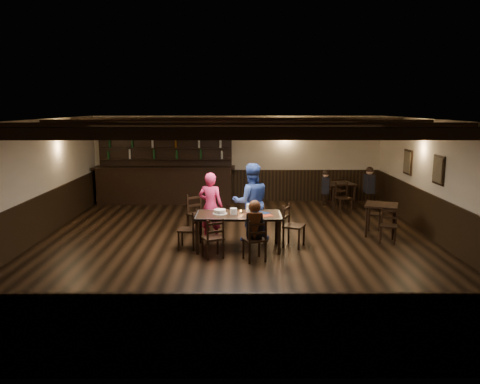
{
  "coord_description": "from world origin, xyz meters",
  "views": [
    {
      "loc": [
        0.04,
        -9.74,
        2.98
      ],
      "look_at": [
        0.07,
        0.2,
        1.16
      ],
      "focal_mm": 35.0,
      "sensor_mm": 36.0,
      "label": 1
    }
  ],
  "objects_px": {
    "dining_table": "(238,217)",
    "woman_pink": "(211,206)",
    "bar_counter": "(165,180)",
    "chair_near_right": "(256,237)",
    "chair_near_left": "(214,235)",
    "cake": "(220,212)",
    "man_blue": "(251,202)"
  },
  "relations": [
    {
      "from": "dining_table",
      "to": "woman_pink",
      "type": "bearing_deg",
      "value": 130.56
    },
    {
      "from": "dining_table",
      "to": "woman_pink",
      "type": "height_order",
      "value": "woman_pink"
    },
    {
      "from": "woman_pink",
      "to": "bar_counter",
      "type": "height_order",
      "value": "bar_counter"
    },
    {
      "from": "dining_table",
      "to": "chair_near_right",
      "type": "distance_m",
      "value": 0.93
    },
    {
      "from": "chair_near_left",
      "to": "cake",
      "type": "bearing_deg",
      "value": 82.55
    },
    {
      "from": "chair_near_left",
      "to": "chair_near_right",
      "type": "xyz_separation_m",
      "value": [
        0.82,
        -0.18,
        0.02
      ]
    },
    {
      "from": "bar_counter",
      "to": "dining_table",
      "type": "bearing_deg",
      "value": -64.85
    },
    {
      "from": "cake",
      "to": "man_blue",
      "type": "bearing_deg",
      "value": 41.81
    },
    {
      "from": "chair_near_left",
      "to": "woman_pink",
      "type": "relative_size",
      "value": 0.53
    },
    {
      "from": "chair_near_left",
      "to": "woman_pink",
      "type": "xyz_separation_m",
      "value": [
        -0.15,
        1.4,
        0.29
      ]
    },
    {
      "from": "chair_near_right",
      "to": "man_blue",
      "type": "height_order",
      "value": "man_blue"
    },
    {
      "from": "chair_near_right",
      "to": "bar_counter",
      "type": "bearing_deg",
      "value": 114.69
    },
    {
      "from": "chair_near_right",
      "to": "man_blue",
      "type": "distance_m",
      "value": 1.53
    },
    {
      "from": "dining_table",
      "to": "chair_near_left",
      "type": "bearing_deg",
      "value": -126.07
    },
    {
      "from": "chair_near_right",
      "to": "woman_pink",
      "type": "relative_size",
      "value": 0.55
    },
    {
      "from": "man_blue",
      "to": "chair_near_left",
      "type": "bearing_deg",
      "value": 51.18
    },
    {
      "from": "dining_table",
      "to": "man_blue",
      "type": "relative_size",
      "value": 1.02
    },
    {
      "from": "woman_pink",
      "to": "cake",
      "type": "height_order",
      "value": "woman_pink"
    },
    {
      "from": "woman_pink",
      "to": "bar_counter",
      "type": "distance_m",
      "value": 4.46
    },
    {
      "from": "woman_pink",
      "to": "dining_table",
      "type": "bearing_deg",
      "value": 145.12
    },
    {
      "from": "chair_near_left",
      "to": "cake",
      "type": "height_order",
      "value": "cake"
    },
    {
      "from": "chair_near_right",
      "to": "woman_pink",
      "type": "height_order",
      "value": "woman_pink"
    },
    {
      "from": "chair_near_right",
      "to": "bar_counter",
      "type": "height_order",
      "value": "bar_counter"
    },
    {
      "from": "woman_pink",
      "to": "cake",
      "type": "bearing_deg",
      "value": 123.48
    },
    {
      "from": "man_blue",
      "to": "bar_counter",
      "type": "relative_size",
      "value": 0.4
    },
    {
      "from": "bar_counter",
      "to": "chair_near_left",
      "type": "bearing_deg",
      "value": -71.93
    },
    {
      "from": "bar_counter",
      "to": "cake",
      "type": "bearing_deg",
      "value": -68.56
    },
    {
      "from": "cake",
      "to": "bar_counter",
      "type": "height_order",
      "value": "bar_counter"
    },
    {
      "from": "chair_near_left",
      "to": "woman_pink",
      "type": "bearing_deg",
      "value": 95.94
    },
    {
      "from": "chair_near_left",
      "to": "woman_pink",
      "type": "distance_m",
      "value": 1.44
    },
    {
      "from": "woman_pink",
      "to": "bar_counter",
      "type": "bearing_deg",
      "value": -53.58
    },
    {
      "from": "man_blue",
      "to": "bar_counter",
      "type": "bearing_deg",
      "value": -67.18
    }
  ]
}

